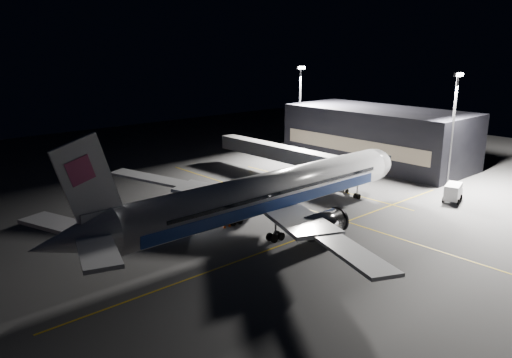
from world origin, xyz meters
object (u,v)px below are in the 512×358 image
object	(u,v)px
safety_cone_a	(225,226)
floodlight_mast_north	(300,102)
jet_bridge	(288,154)
safety_cone_c	(200,214)
safety_cone_b	(230,224)
baggage_tug	(197,211)
floodlight_mast_south	(454,119)
service_truck	(453,191)
airliner	(264,194)

from	to	relation	value
safety_cone_a	floodlight_mast_north	bearing A→B (deg)	31.81
floodlight_mast_north	safety_cone_a	bearing A→B (deg)	-148.19
jet_bridge	safety_cone_c	bearing A→B (deg)	-164.23
safety_cone_b	safety_cone_c	bearing A→B (deg)	93.95
floodlight_mast_north	safety_cone_c	bearing A→B (deg)	-154.33
floodlight_mast_north	baggage_tug	size ratio (longest dim) A/B	6.33
floodlight_mast_south	safety_cone_c	distance (m)	49.10
floodlight_mast_north	service_truck	size ratio (longest dim) A/B	3.34
safety_cone_a	safety_cone_b	distance (m)	0.93
airliner	floodlight_mast_north	bearing A→B (deg)	37.91
floodlight_mast_south	service_truck	xyz separation A→B (m)	(-8.24, -5.36, -10.79)
service_truck	safety_cone_c	size ratio (longest dim) A/B	9.41
airliner	floodlight_mast_south	distance (m)	42.13
jet_bridge	safety_cone_a	bearing A→B (deg)	-152.60
service_truck	safety_cone_c	world-z (taller)	service_truck
safety_cone_a	baggage_tug	bearing A→B (deg)	91.60
floodlight_mast_south	safety_cone_a	size ratio (longest dim) A/B	31.94
jet_bridge	safety_cone_b	xyz separation A→B (m)	(-26.18, -14.06, -4.27)
baggage_tug	safety_cone_a	bearing A→B (deg)	-71.47
airliner	safety_cone_a	bearing A→B (deg)	135.28
jet_bridge	safety_cone_c	xyz separation A→B (m)	(-26.63, -7.52, -4.25)
floodlight_mast_north	safety_cone_b	size ratio (longest dim) A/B	33.20
safety_cone_b	baggage_tug	bearing A→B (deg)	99.66
airliner	safety_cone_a	size ratio (longest dim) A/B	94.87
floodlight_mast_south	service_truck	distance (m)	14.59
airliner	jet_bridge	size ratio (longest dim) A/B	1.79
airliner	baggage_tug	xyz separation A→B (m)	(-4.22, 10.56, -4.24)
jet_bridge	safety_cone_b	size ratio (longest dim) A/B	55.17
airliner	service_truck	world-z (taller)	airliner
safety_cone_b	service_truck	bearing A→B (deg)	-23.16
floodlight_mast_south	floodlight_mast_north	bearing A→B (deg)	90.00
safety_cone_b	floodlight_mast_south	bearing A→B (deg)	-12.77
service_truck	safety_cone_c	xyz separation A→B (m)	(-36.40, 21.91, -1.25)
safety_cone_a	service_truck	bearing A→B (deg)	-22.63
floodlight_mast_north	baggage_tug	world-z (taller)	floodlight_mast_north
floodlight_mast_south	airliner	bearing A→B (deg)	171.67
floodlight_mast_north	floodlight_mast_south	size ratio (longest dim) A/B	1.00
jet_bridge	safety_cone_c	distance (m)	28.00
safety_cone_c	jet_bridge	bearing A→B (deg)	15.77
airliner	safety_cone_c	distance (m)	12.13
jet_bridge	service_truck	size ratio (longest dim) A/B	5.56
service_truck	jet_bridge	bearing A→B (deg)	90.81
airliner	baggage_tug	distance (m)	12.14
floodlight_mast_south	service_truck	bearing A→B (deg)	-146.94
service_truck	safety_cone_a	distance (m)	39.97
jet_bridge	safety_cone_a	xyz separation A→B (m)	(-27.12, -14.06, -4.26)
floodlight_mast_north	baggage_tug	xyz separation A→B (m)	(-45.30, -21.43, -11.45)
safety_cone_a	airliner	bearing A→B (deg)	-44.72
baggage_tug	safety_cone_b	size ratio (longest dim) A/B	5.24
floodlight_mast_north	safety_cone_c	world-z (taller)	floodlight_mast_north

